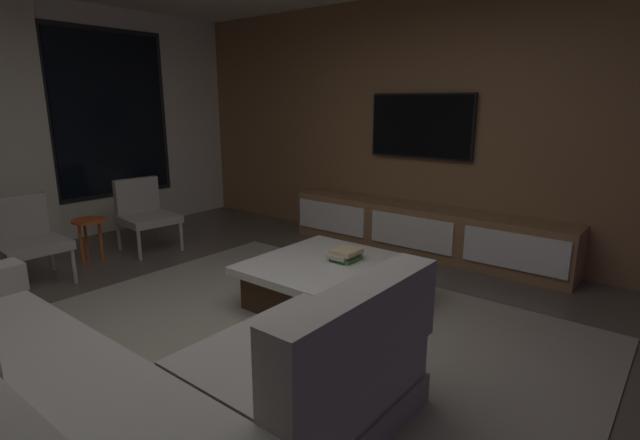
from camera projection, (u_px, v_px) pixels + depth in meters
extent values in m
plane|color=#564C44|center=(230.00, 361.00, 3.04)|extent=(9.20, 9.20, 0.00)
cube|color=black|center=(110.00, 114.00, 5.86)|extent=(1.52, 0.02, 2.02)
cube|color=black|center=(111.00, 114.00, 5.85)|extent=(1.40, 0.03, 1.90)
cube|color=#8E6642|center=(447.00, 126.00, 5.03)|extent=(0.12, 7.80, 2.70)
cube|color=gray|center=(279.00, 344.00, 3.24)|extent=(3.20, 3.80, 0.01)
cube|color=gray|center=(29.00, 440.00, 2.20)|extent=(0.90, 2.50, 0.18)
cube|color=#9E9991|center=(22.00, 400.00, 2.15)|extent=(0.86, 2.42, 0.24)
cube|color=gray|center=(300.00, 405.00, 2.45)|extent=(1.10, 0.90, 0.18)
cube|color=#9E9991|center=(300.00, 368.00, 2.40)|extent=(1.07, 0.86, 0.24)
cube|color=#9E9991|center=(359.00, 330.00, 2.11)|extent=(1.10, 0.20, 0.40)
cube|color=#3A2518|center=(330.00, 288.00, 3.83)|extent=(1.00, 1.00, 0.30)
cube|color=white|center=(330.00, 267.00, 3.79)|extent=(1.16, 1.16, 0.06)
cube|color=#467E3D|center=(346.00, 259.00, 3.85)|extent=(0.21, 0.18, 0.03)
cube|color=#BDB8A0|center=(345.00, 254.00, 3.86)|extent=(0.28, 0.18, 0.03)
cube|color=#D8BE8A|center=(346.00, 251.00, 3.83)|extent=(0.22, 0.19, 0.03)
cylinder|color=#B2ADA0|center=(181.00, 235.00, 5.26)|extent=(0.04, 0.04, 0.36)
cylinder|color=#B2ADA0|center=(139.00, 244.00, 4.93)|extent=(0.04, 0.04, 0.36)
cylinder|color=#B2ADA0|center=(159.00, 227.00, 5.60)|extent=(0.04, 0.04, 0.36)
cylinder|color=#B2ADA0|center=(119.00, 235.00, 5.27)|extent=(0.04, 0.04, 0.36)
cube|color=#9E9991|center=(149.00, 219.00, 5.22)|extent=(0.60, 0.61, 0.08)
cube|color=#9E9991|center=(137.00, 195.00, 5.33)|extent=(0.49, 0.13, 0.38)
cylinder|color=#B2ADA0|center=(74.00, 264.00, 4.31)|extent=(0.04, 0.04, 0.36)
cylinder|color=#B2ADA0|center=(14.00, 279.00, 3.95)|extent=(0.04, 0.04, 0.36)
cylinder|color=#B2ADA0|center=(51.00, 253.00, 4.62)|extent=(0.04, 0.04, 0.36)
cube|color=#9E9991|center=(31.00, 246.00, 4.24)|extent=(0.56, 0.58, 0.08)
cube|color=#9E9991|center=(17.00, 216.00, 4.34)|extent=(0.49, 0.10, 0.38)
cylinder|color=#BF4C1E|center=(81.00, 244.00, 4.76)|extent=(0.03, 0.03, 0.46)
cylinder|color=#BF4C1E|center=(101.00, 239.00, 4.91)|extent=(0.03, 0.03, 0.46)
cylinder|color=#BF4C1E|center=(86.00, 240.00, 4.89)|extent=(0.03, 0.03, 0.46)
cylinder|color=#BF4C1E|center=(89.00, 220.00, 4.78)|extent=(0.32, 0.32, 0.02)
cube|color=#8E6642|center=(421.00, 230.00, 5.14)|extent=(0.44, 3.10, 0.52)
cube|color=white|center=(514.00, 251.00, 4.33)|extent=(0.02, 0.93, 0.33)
cube|color=white|center=(411.00, 232.00, 4.96)|extent=(0.02, 0.93, 0.33)
cube|color=white|center=(331.00, 217.00, 5.60)|extent=(0.02, 0.93, 0.33)
cube|color=#39281A|center=(498.00, 259.00, 4.63)|extent=(0.33, 0.68, 0.19)
cube|color=#A0B19A|center=(526.00, 266.00, 4.47)|extent=(0.03, 0.04, 0.17)
cube|color=#6F8BC6|center=(507.00, 261.00, 4.57)|extent=(0.03, 0.04, 0.19)
cube|color=#D05EC6|center=(489.00, 260.00, 4.68)|extent=(0.03, 0.04, 0.14)
cube|color=#CB78C2|center=(472.00, 255.00, 4.79)|extent=(0.03, 0.04, 0.18)
cube|color=black|center=(421.00, 126.00, 5.10)|extent=(0.04, 1.18, 0.68)
cube|color=black|center=(421.00, 126.00, 5.10)|extent=(0.05, 1.14, 0.64)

